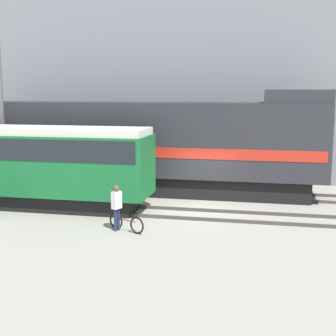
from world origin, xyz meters
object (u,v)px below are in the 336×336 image
at_px(freight_locomotive, 138,145).
at_px(utility_pole_center, 2,117).
at_px(streetcar, 39,162).
at_px(person, 117,203).
at_px(bicycle, 126,223).

height_order(freight_locomotive, utility_pole_center, utility_pole_center).
bearing_deg(streetcar, person, -31.29).
relative_size(streetcar, person, 5.78).
distance_m(freight_locomotive, streetcar, 5.30).
relative_size(freight_locomotive, streetcar, 1.90).
xyz_separation_m(freight_locomotive, utility_pole_center, (-6.28, -2.06, 1.46)).
bearing_deg(person, bicycle, -2.98).
distance_m(bicycle, utility_pole_center, 9.76).
relative_size(streetcar, utility_pole_center, 1.28).
distance_m(streetcar, bicycle, 5.75).
bearing_deg(streetcar, bicycle, -29.47).
height_order(streetcar, bicycle, streetcar).
height_order(person, utility_pole_center, utility_pole_center).
bearing_deg(freight_locomotive, streetcar, -128.84).
bearing_deg(person, streetcar, 148.71).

